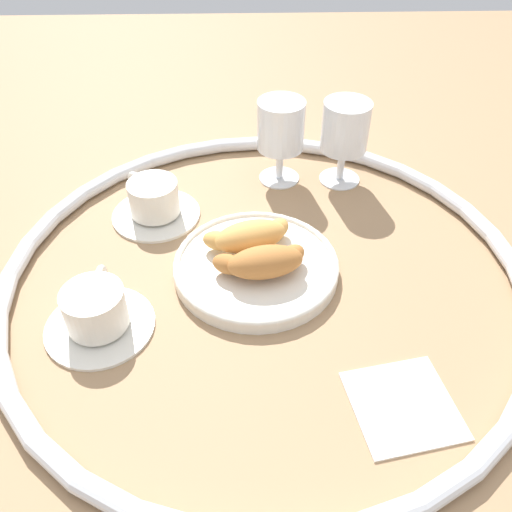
% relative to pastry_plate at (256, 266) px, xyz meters
% --- Properties ---
extents(ground_plane, '(2.20, 2.20, 0.00)m').
position_rel_pastry_plate_xyz_m(ground_plane, '(0.01, -0.01, -0.01)').
color(ground_plane, '#997551').
extents(table_chrome_rim, '(0.71, 0.71, 0.02)m').
position_rel_pastry_plate_xyz_m(table_chrome_rim, '(0.01, -0.01, 0.00)').
color(table_chrome_rim, silver).
rests_on(table_chrome_rim, ground_plane).
extents(pastry_plate, '(0.23, 0.23, 0.02)m').
position_rel_pastry_plate_xyz_m(pastry_plate, '(0.00, 0.00, 0.00)').
color(pastry_plate, silver).
rests_on(pastry_plate, ground_plane).
extents(croissant_large, '(0.14, 0.08, 0.04)m').
position_rel_pastry_plate_xyz_m(croissant_large, '(0.01, -0.02, 0.03)').
color(croissant_large, '#AD6B33').
rests_on(croissant_large, pastry_plate).
extents(croissant_small, '(0.13, 0.09, 0.04)m').
position_rel_pastry_plate_xyz_m(croissant_small, '(-0.01, 0.03, 0.03)').
color(croissant_small, '#D6994C').
rests_on(croissant_small, pastry_plate).
extents(coffee_cup_near, '(0.14, 0.14, 0.06)m').
position_rel_pastry_plate_xyz_m(coffee_cup_near, '(-0.20, -0.09, 0.01)').
color(coffee_cup_near, silver).
rests_on(coffee_cup_near, ground_plane).
extents(coffee_cup_far, '(0.14, 0.14, 0.06)m').
position_rel_pastry_plate_xyz_m(coffee_cup_far, '(-0.15, 0.13, 0.01)').
color(coffee_cup_far, silver).
rests_on(coffee_cup_far, ground_plane).
extents(juice_glass_left, '(0.08, 0.08, 0.14)m').
position_rel_pastry_plate_xyz_m(juice_glass_left, '(0.05, 0.23, 0.08)').
color(juice_glass_left, white).
rests_on(juice_glass_left, ground_plane).
extents(juice_glass_right, '(0.08, 0.08, 0.14)m').
position_rel_pastry_plate_xyz_m(juice_glass_right, '(0.15, 0.23, 0.08)').
color(juice_glass_right, white).
rests_on(juice_glass_right, ground_plane).
extents(folded_napkin, '(0.13, 0.13, 0.01)m').
position_rel_pastry_plate_xyz_m(folded_napkin, '(0.15, -0.22, -0.01)').
color(folded_napkin, silver).
rests_on(folded_napkin, ground_plane).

